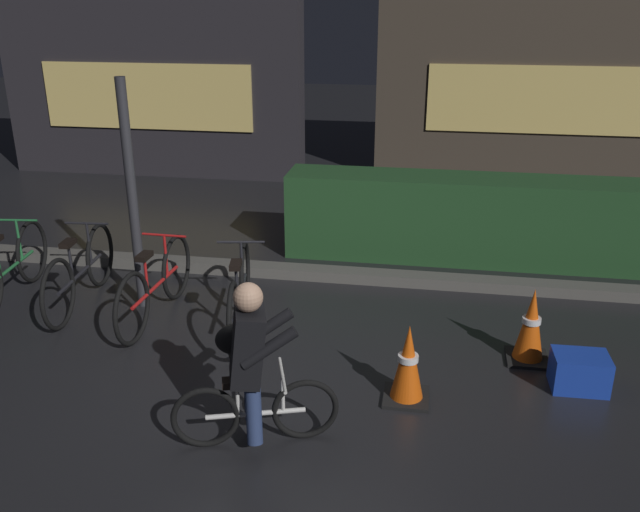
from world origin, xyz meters
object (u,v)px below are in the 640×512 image
(parked_bike_center_right, at_px, (240,294))
(blue_crate, at_px, (580,372))
(parked_bike_leftmost, at_px, (9,268))
(parked_bike_left_mid, at_px, (80,272))
(traffic_cone_far, at_px, (531,326))
(traffic_cone_near, at_px, (408,364))
(cyclist, at_px, (250,364))
(parked_bike_center_left, at_px, (156,285))
(street_post, at_px, (132,198))

(parked_bike_center_right, relative_size, blue_crate, 3.89)
(parked_bike_leftmost, distance_m, parked_bike_left_mid, 0.78)
(parked_bike_center_right, height_order, traffic_cone_far, parked_bike_center_right)
(traffic_cone_near, bearing_deg, cyclist, -145.80)
(parked_bike_leftmost, relative_size, blue_crate, 3.94)
(parked_bike_center_left, bearing_deg, traffic_cone_near, -110.75)
(parked_bike_center_left, relative_size, parked_bike_center_right, 1.00)
(traffic_cone_far, xyz_separation_m, cyclist, (-2.08, -1.52, 0.30))
(parked_bike_leftmost, relative_size, parked_bike_center_left, 1.01)
(street_post, bearing_deg, traffic_cone_near, -25.05)
(traffic_cone_near, bearing_deg, parked_bike_left_mid, 160.34)
(street_post, distance_m, parked_bike_leftmost, 1.60)
(street_post, relative_size, parked_bike_center_left, 1.35)
(parked_bike_left_mid, relative_size, cyclist, 1.40)
(traffic_cone_near, height_order, blue_crate, traffic_cone_near)
(cyclist, bearing_deg, parked_bike_center_right, 90.85)
(street_post, relative_size, parked_bike_leftmost, 1.33)
(street_post, relative_size, traffic_cone_near, 3.55)
(parked_bike_center_right, bearing_deg, parked_bike_left_mid, 71.49)
(parked_bike_left_mid, relative_size, traffic_cone_far, 2.55)
(parked_bike_leftmost, relative_size, cyclist, 1.39)
(parked_bike_center_right, relative_size, traffic_cone_near, 2.63)
(parked_bike_leftmost, distance_m, blue_crate, 5.60)
(parked_bike_leftmost, distance_m, traffic_cone_near, 4.34)
(parked_bike_center_left, height_order, parked_bike_center_right, parked_bike_center_right)
(parked_bike_center_left, bearing_deg, street_post, 48.09)
(parked_bike_leftmost, distance_m, parked_bike_center_right, 2.55)
(traffic_cone_far, distance_m, blue_crate, 0.56)
(parked_bike_center_right, bearing_deg, blue_crate, -110.48)
(parked_bike_center_left, relative_size, traffic_cone_far, 2.51)
(traffic_cone_near, xyz_separation_m, blue_crate, (1.37, 0.40, -0.16))
(parked_bike_leftmost, distance_m, traffic_cone_far, 5.20)
(parked_bike_leftmost, distance_m, parked_bike_center_left, 1.67)
(street_post, height_order, parked_bike_left_mid, street_post)
(traffic_cone_far, bearing_deg, traffic_cone_near, -141.88)
(street_post, relative_size, parked_bike_left_mid, 1.33)
(parked_bike_leftmost, height_order, parked_bike_center_left, parked_bike_leftmost)
(parked_bike_center_right, height_order, traffic_cone_near, parked_bike_center_right)
(parked_bike_center_right, bearing_deg, parked_bike_leftmost, 74.63)
(parked_bike_left_mid, relative_size, blue_crate, 3.95)
(parked_bike_leftmost, bearing_deg, traffic_cone_far, -101.22)
(parked_bike_center_right, xyz_separation_m, cyclist, (0.57, -1.67, 0.27))
(parked_bike_left_mid, xyz_separation_m, parked_bike_center_left, (0.89, -0.18, -0.01))
(parked_bike_left_mid, height_order, blue_crate, parked_bike_left_mid)
(parked_bike_center_left, xyz_separation_m, traffic_cone_far, (3.52, -0.24, -0.03))
(parked_bike_leftmost, xyz_separation_m, parked_bike_left_mid, (0.78, 0.03, -0.00))
(street_post, bearing_deg, traffic_cone_far, -7.49)
(street_post, height_order, parked_bike_center_left, street_post)
(parked_bike_center_left, relative_size, blue_crate, 3.89)
(blue_crate, bearing_deg, parked_bike_left_mid, 170.34)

